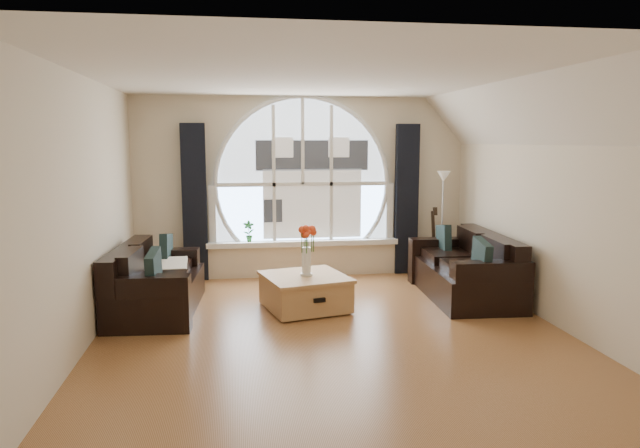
{
  "coord_description": "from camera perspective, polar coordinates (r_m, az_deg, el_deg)",
  "views": [
    {
      "loc": [
        -1.01,
        -5.98,
        2.06
      ],
      "look_at": [
        0.0,
        0.9,
        1.05
      ],
      "focal_mm": 32.61,
      "sensor_mm": 36.0,
      "label": 1
    }
  ],
  "objects": [
    {
      "name": "ground",
      "position": [
        6.4,
        1.19,
        -10.5
      ],
      "size": [
        5.0,
        5.5,
        0.01
      ],
      "primitive_type": "cube",
      "color": "brown",
      "rests_on": "ground"
    },
    {
      "name": "ceiling",
      "position": [
        6.1,
        1.26,
        14.3
      ],
      "size": [
        5.0,
        5.5,
        0.01
      ],
      "primitive_type": "cube",
      "color": "silver",
      "rests_on": "ground"
    },
    {
      "name": "wall_back",
      "position": [
        8.81,
        -1.75,
        3.64
      ],
      "size": [
        5.0,
        0.01,
        2.7
      ],
      "primitive_type": "cube",
      "color": "beige",
      "rests_on": "ground"
    },
    {
      "name": "wall_front",
      "position": [
        3.45,
        8.82,
        -3.66
      ],
      "size": [
        5.0,
        0.01,
        2.7
      ],
      "primitive_type": "cube",
      "color": "beige",
      "rests_on": "ground"
    },
    {
      "name": "wall_left",
      "position": [
        6.2,
        -22.2,
        1.09
      ],
      "size": [
        0.01,
        5.5,
        2.7
      ],
      "primitive_type": "cube",
      "color": "beige",
      "rests_on": "ground"
    },
    {
      "name": "wall_right",
      "position": [
        6.97,
        21.96,
        1.82
      ],
      "size": [
        0.01,
        5.5,
        2.7
      ],
      "primitive_type": "cube",
      "color": "beige",
      "rests_on": "ground"
    },
    {
      "name": "attic_slope",
      "position": [
        6.79,
        20.2,
        10.22
      ],
      "size": [
        0.92,
        5.5,
        0.72
      ],
      "primitive_type": "cube",
      "color": "silver",
      "rests_on": "ground"
    },
    {
      "name": "arched_window",
      "position": [
        8.77,
        -1.73,
        5.41
      ],
      "size": [
        2.6,
        0.06,
        2.15
      ],
      "primitive_type": "cube",
      "color": "silver",
      "rests_on": "wall_back"
    },
    {
      "name": "window_sill",
      "position": [
        8.82,
        -1.65,
        -1.86
      ],
      "size": [
        2.9,
        0.22,
        0.08
      ],
      "primitive_type": "cube",
      "color": "white",
      "rests_on": "wall_back"
    },
    {
      "name": "window_frame",
      "position": [
        8.74,
        -1.71,
        5.4
      ],
      "size": [
        2.76,
        0.08,
        2.15
      ],
      "primitive_type": "cube",
      "color": "white",
      "rests_on": "wall_back"
    },
    {
      "name": "neighbor_house",
      "position": [
        8.78,
        -0.74,
        4.6
      ],
      "size": [
        1.7,
        0.02,
        1.5
      ],
      "primitive_type": "cube",
      "color": "silver",
      "rests_on": "wall_back"
    },
    {
      "name": "curtain_left",
      "position": [
        8.68,
        -12.21,
        2.05
      ],
      "size": [
        0.35,
        0.12,
        2.3
      ],
      "primitive_type": "cube",
      "color": "black",
      "rests_on": "ground"
    },
    {
      "name": "curtain_right",
      "position": [
        9.04,
        8.48,
        2.39
      ],
      "size": [
        0.35,
        0.12,
        2.3
      ],
      "primitive_type": "cube",
      "color": "black",
      "rests_on": "ground"
    },
    {
      "name": "sofa_left",
      "position": [
        7.29,
        -15.7,
        -5.21
      ],
      "size": [
        1.03,
        1.86,
        0.8
      ],
      "primitive_type": "cube",
      "rotation": [
        0.0,
        0.0,
        -0.07
      ],
      "color": "black",
      "rests_on": "ground"
    },
    {
      "name": "sofa_right",
      "position": [
        7.88,
        13.94,
        -4.14
      ],
      "size": [
        1.04,
        1.93,
        0.84
      ],
      "primitive_type": "cube",
      "rotation": [
        0.0,
        0.0,
        -0.05
      ],
      "color": "black",
      "rests_on": "ground"
    },
    {
      "name": "coffee_chest",
      "position": [
        7.15,
        -1.47,
        -6.56
      ],
      "size": [
        1.15,
        1.15,
        0.46
      ],
      "primitive_type": "cube",
      "rotation": [
        0.0,
        0.0,
        0.24
      ],
      "color": "#AD7C4C",
      "rests_on": "ground"
    },
    {
      "name": "throw_blanket",
      "position": [
        7.47,
        -15.02,
        -4.07
      ],
      "size": [
        0.58,
        0.58,
        0.1
      ],
      "primitive_type": "cube",
      "rotation": [
        0.0,
        0.0,
        0.05
      ],
      "color": "silver",
      "rests_on": "sofa_left"
    },
    {
      "name": "vase_flowers",
      "position": [
        7.01,
        -1.36,
        -1.97
      ],
      "size": [
        0.24,
        0.24,
        0.7
      ],
      "primitive_type": "cube",
      "color": "white",
      "rests_on": "coffee_chest"
    },
    {
      "name": "floor_lamp",
      "position": [
        8.93,
        11.89,
        -0.03
      ],
      "size": [
        0.24,
        0.24,
        1.6
      ],
      "primitive_type": "cube",
      "color": "#B2B2B2",
      "rests_on": "ground"
    },
    {
      "name": "guitar",
      "position": [
        9.03,
        10.92,
        -1.64
      ],
      "size": [
        0.36,
        0.24,
        1.06
      ],
      "primitive_type": "cube",
      "rotation": [
        0.0,
        0.0,
        -0.0
      ],
      "color": "brown",
      "rests_on": "ground"
    },
    {
      "name": "potted_plant",
      "position": [
        8.73,
        -7.01,
        -0.7
      ],
      "size": [
        0.17,
        0.11,
        0.32
      ],
      "primitive_type": "imported",
      "rotation": [
        0.0,
        0.0,
        0.01
      ],
      "color": "#1E6023",
      "rests_on": "window_sill"
    }
  ]
}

